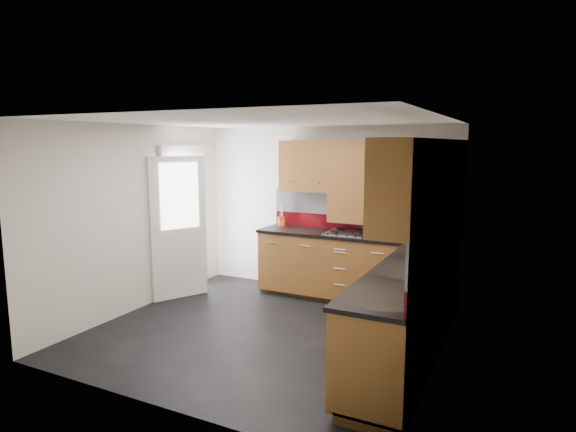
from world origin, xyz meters
The scene contains 14 objects.
room centered at (0.00, 0.00, 1.50)m, with size 4.00×3.80×2.64m.
base_cabinets centered at (1.07, 0.72, 0.44)m, with size 2.70×3.20×0.95m.
countertop centered at (1.05, 0.70, 0.92)m, with size 2.72×3.22×0.04m.
backsplash centered at (1.28, 0.93, 1.21)m, with size 2.70×3.20×0.54m.
upper_cabinets centered at (1.23, 0.78, 1.84)m, with size 2.50×3.20×0.72m.
extractor_hood centered at (0.45, 1.64, 1.28)m, with size 0.60×0.33×0.40m, color brown.
glass_cabinet centered at (1.71, 1.07, 1.87)m, with size 0.32×0.80×0.66m.
back_door centered at (-1.78, 0.75, 1.03)m, with size 0.42×1.19×2.04m.
gas_hob centered at (0.45, 1.47, 0.95)m, with size 0.56×0.49×0.04m.
utensil_pot centered at (-0.65, 1.65, 1.03)m, with size 0.11×0.11×0.39m.
toaster centered at (1.02, 1.55, 1.03)m, with size 0.28×0.21×0.18m.
food_processor centered at (1.63, 0.18, 1.08)m, with size 0.19×0.19×0.31m.
paper_towel centered at (1.62, 0.70, 1.08)m, with size 0.13×0.13×0.27m, color white.
orange_cloth centered at (1.64, 1.08, 0.95)m, with size 0.14×0.12×0.01m, color red.
Camera 1 is at (2.58, -4.64, 2.16)m, focal length 30.00 mm.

